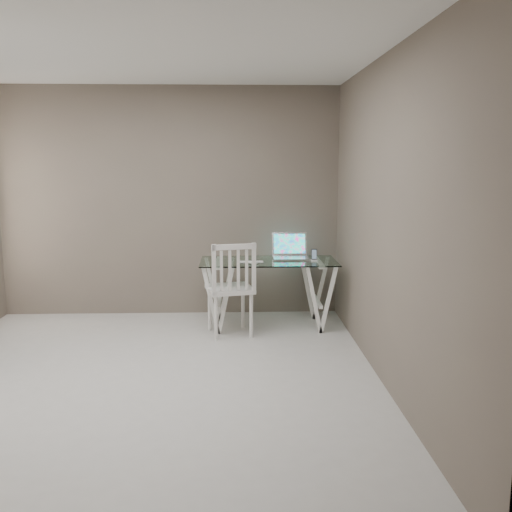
{
  "coord_description": "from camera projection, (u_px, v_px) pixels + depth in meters",
  "views": [
    {
      "loc": [
        0.78,
        -4.54,
        1.84
      ],
      "look_at": [
        0.99,
        1.35,
        0.85
      ],
      "focal_mm": 40.0,
      "sensor_mm": 36.0,
      "label": 1
    }
  ],
  "objects": [
    {
      "name": "room",
      "position": [
        129.0,
        176.0,
        4.49
      ],
      "size": [
        4.5,
        4.52,
        2.71
      ],
      "color": "#B3B0AB",
      "rests_on": "ground"
    },
    {
      "name": "desk",
      "position": [
        268.0,
        293.0,
        6.35
      ],
      "size": [
        1.5,
        0.7,
        0.75
      ],
      "color": "silver",
      "rests_on": "ground"
    },
    {
      "name": "chair",
      "position": [
        231.0,
        285.0,
        5.95
      ],
      "size": [
        0.55,
        0.55,
        1.01
      ],
      "rotation": [
        0.0,
        0.0,
        0.22
      ],
      "color": "silver",
      "rests_on": "ground"
    },
    {
      "name": "laptop",
      "position": [
        290.0,
        252.0,
        6.48
      ],
      "size": [
        0.4,
        0.37,
        0.27
      ],
      "color": "silver",
      "rests_on": "desk"
    },
    {
      "name": "keyboard",
      "position": [
        251.0,
        262.0,
        6.19
      ],
      "size": [
        0.29,
        0.13,
        0.01
      ],
      "primitive_type": "cube",
      "color": "silver",
      "rests_on": "desk"
    },
    {
      "name": "mouse",
      "position": [
        253.0,
        262.0,
        6.09
      ],
      "size": [
        0.12,
        0.07,
        0.04
      ],
      "primitive_type": "ellipsoid",
      "color": "white",
      "rests_on": "desk"
    },
    {
      "name": "phone_dock",
      "position": [
        314.0,
        258.0,
        6.27
      ],
      "size": [
        0.07,
        0.07,
        0.13
      ],
      "color": "white",
      "rests_on": "desk"
    }
  ]
}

